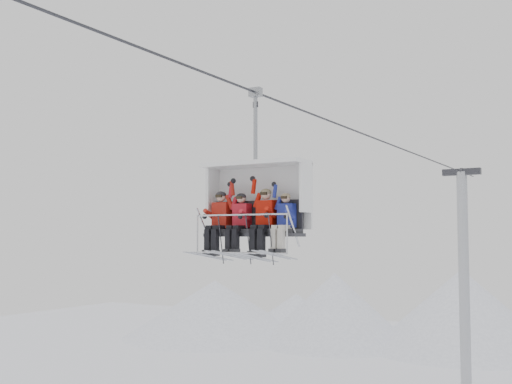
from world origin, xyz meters
The scene contains 8 objects.
ridgeline centered at (-1.58, 42.05, 2.84)m, with size 72.00×21.00×7.00m.
lift_tower_right centered at (0.00, 22.00, 5.78)m, with size 2.00×1.80×13.48m.
haul_cable centered at (0.00, 0.00, 13.30)m, with size 0.06×0.06×50.00m, color #303136.
chairlift_carrier centered at (0.00, 0.11, 10.73)m, with size 2.63×1.17×3.98m.
skier_far_left centered at (-0.92, -0.20, 10.22)m, with size 0.42×1.69×1.67m.
skier_center_left centered at (-0.34, -0.21, 10.20)m, with size 0.39×1.69×1.58m.
skier_center_right centered at (0.34, -0.20, 10.23)m, with size 0.43×1.69×1.71m.
skier_far_right centered at (0.87, -0.22, 10.18)m, with size 0.38×1.69×1.52m.
Camera 1 is at (7.69, -13.21, 9.82)m, focal length 45.00 mm.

